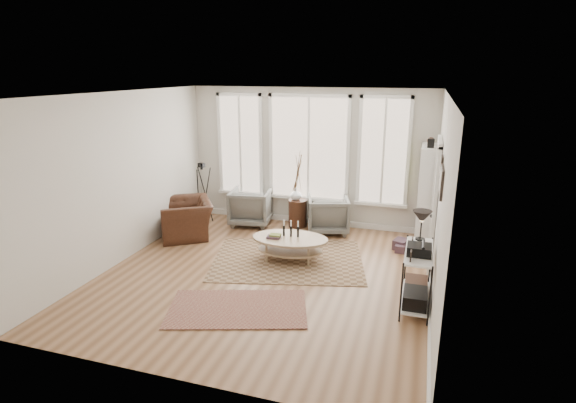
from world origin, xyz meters
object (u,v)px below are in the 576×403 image
(low_shelf, at_px, (417,272))
(accent_chair, at_px, (186,218))
(bookcase, at_px, (426,196))
(armchair_right, at_px, (328,214))
(side_table, at_px, (298,191))
(coffee_table, at_px, (290,242))
(armchair_left, at_px, (251,207))

(low_shelf, distance_m, accent_chair, 4.78)
(low_shelf, xyz_separation_m, accent_chair, (-4.53, 1.53, -0.14))
(bookcase, bearing_deg, armchair_right, 177.90)
(bookcase, xyz_separation_m, low_shelf, (-0.06, -2.52, -0.44))
(bookcase, distance_m, accent_chair, 4.73)
(side_table, bearing_deg, coffee_table, -78.47)
(coffee_table, xyz_separation_m, armchair_right, (0.33, 1.61, 0.05))
(bookcase, bearing_deg, side_table, 175.04)
(low_shelf, relative_size, side_table, 0.80)
(accent_chair, bearing_deg, armchair_left, 101.71)
(bookcase, bearing_deg, accent_chair, -167.80)
(low_shelf, height_order, armchair_left, low_shelf)
(armchair_left, relative_size, accent_chair, 0.76)
(low_shelf, distance_m, side_table, 3.75)
(armchair_right, xyz_separation_m, accent_chair, (-2.69, -1.06, -0.01))
(low_shelf, height_order, side_table, side_table)
(low_shelf, distance_m, armchair_right, 3.18)
(armchair_right, height_order, accent_chair, armchair_right)
(bookcase, xyz_separation_m, armchair_left, (-3.59, 0.05, -0.56))
(bookcase, distance_m, side_table, 2.61)
(bookcase, bearing_deg, low_shelf, -91.28)
(bookcase, height_order, armchair_right, bookcase)
(low_shelf, xyz_separation_m, armchair_right, (-1.84, 2.59, -0.13))
(low_shelf, relative_size, armchair_left, 1.51)
(armchair_right, distance_m, side_table, 0.82)
(coffee_table, distance_m, armchair_left, 2.10)
(accent_chair, bearing_deg, side_table, 86.62)
(side_table, bearing_deg, armchair_right, -12.61)
(armchair_left, bearing_deg, accent_chair, 37.75)
(armchair_left, xyz_separation_m, armchair_right, (1.70, 0.02, -0.01))
(armchair_right, bearing_deg, armchair_left, -15.74)
(side_table, distance_m, accent_chair, 2.37)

